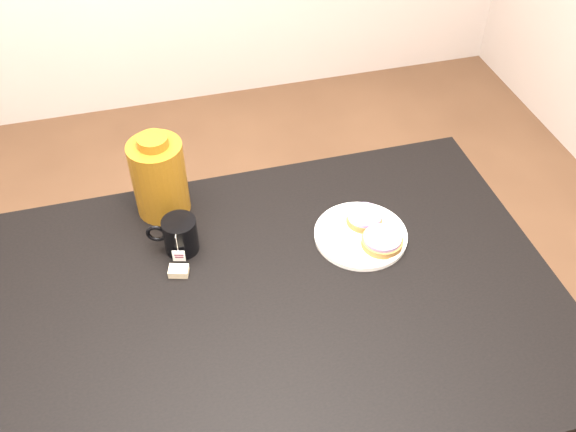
{
  "coord_description": "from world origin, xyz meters",
  "views": [
    {
      "loc": [
        -0.15,
        -0.88,
        1.88
      ],
      "look_at": [
        0.13,
        0.19,
        0.81
      ],
      "focal_mm": 40.0,
      "sensor_mm": 36.0,
      "label": 1
    }
  ],
  "objects_px": {
    "bagel_back": "(364,218)",
    "bagel_front": "(382,241)",
    "mug": "(180,235)",
    "teabag_pouch": "(179,271)",
    "plate": "(361,235)",
    "table": "(253,326)",
    "bagel_package": "(159,177)"
  },
  "relations": [
    {
      "from": "bagel_back",
      "to": "bagel_front",
      "type": "distance_m",
      "value": 0.09
    },
    {
      "from": "mug",
      "to": "teabag_pouch",
      "type": "distance_m",
      "value": 0.09
    },
    {
      "from": "plate",
      "to": "bagel_front",
      "type": "xyz_separation_m",
      "value": [
        0.04,
        -0.05,
        0.02
      ]
    },
    {
      "from": "table",
      "to": "mug",
      "type": "height_order",
      "value": "mug"
    },
    {
      "from": "teabag_pouch",
      "to": "bagel_package",
      "type": "bearing_deg",
      "value": 91.03
    },
    {
      "from": "bagel_back",
      "to": "mug",
      "type": "height_order",
      "value": "mug"
    },
    {
      "from": "plate",
      "to": "teabag_pouch",
      "type": "bearing_deg",
      "value": -179.61
    },
    {
      "from": "plate",
      "to": "teabag_pouch",
      "type": "height_order",
      "value": "teabag_pouch"
    },
    {
      "from": "table",
      "to": "teabag_pouch",
      "type": "bearing_deg",
      "value": 137.81
    },
    {
      "from": "table",
      "to": "plate",
      "type": "distance_m",
      "value": 0.34
    },
    {
      "from": "mug",
      "to": "bagel_package",
      "type": "xyz_separation_m",
      "value": [
        -0.02,
        0.15,
        0.06
      ]
    },
    {
      "from": "plate",
      "to": "bagel_back",
      "type": "xyz_separation_m",
      "value": [
        0.02,
        0.04,
        0.02
      ]
    },
    {
      "from": "table",
      "to": "plate",
      "type": "xyz_separation_m",
      "value": [
        0.3,
        0.13,
        0.09
      ]
    },
    {
      "from": "bagel_front",
      "to": "table",
      "type": "bearing_deg",
      "value": -165.87
    },
    {
      "from": "table",
      "to": "bagel_back",
      "type": "xyz_separation_m",
      "value": [
        0.33,
        0.17,
        0.11
      ]
    },
    {
      "from": "table",
      "to": "bagel_back",
      "type": "bearing_deg",
      "value": 27.73
    },
    {
      "from": "bagel_package",
      "to": "plate",
      "type": "bearing_deg",
      "value": -26.93
    },
    {
      "from": "plate",
      "to": "bagel_front",
      "type": "height_order",
      "value": "bagel_front"
    },
    {
      "from": "plate",
      "to": "bagel_package",
      "type": "relative_size",
      "value": 1.01
    },
    {
      "from": "bagel_back",
      "to": "teabag_pouch",
      "type": "distance_m",
      "value": 0.47
    },
    {
      "from": "bagel_front",
      "to": "bagel_back",
      "type": "bearing_deg",
      "value": 99.45
    },
    {
      "from": "plate",
      "to": "mug",
      "type": "relative_size",
      "value": 1.74
    },
    {
      "from": "bagel_back",
      "to": "mug",
      "type": "bearing_deg",
      "value": 175.18
    },
    {
      "from": "bagel_back",
      "to": "teabag_pouch",
      "type": "relative_size",
      "value": 2.58
    },
    {
      "from": "table",
      "to": "bagel_front",
      "type": "relative_size",
      "value": 9.92
    },
    {
      "from": "plate",
      "to": "bagel_back",
      "type": "distance_m",
      "value": 0.05
    },
    {
      "from": "table",
      "to": "bagel_front",
      "type": "height_order",
      "value": "bagel_front"
    },
    {
      "from": "bagel_front",
      "to": "teabag_pouch",
      "type": "xyz_separation_m",
      "value": [
        -0.48,
        0.05,
        -0.02
      ]
    },
    {
      "from": "mug",
      "to": "bagel_package",
      "type": "bearing_deg",
      "value": 114.06
    },
    {
      "from": "plate",
      "to": "mug",
      "type": "bearing_deg",
      "value": 170.05
    },
    {
      "from": "mug",
      "to": "bagel_package",
      "type": "height_order",
      "value": "bagel_package"
    },
    {
      "from": "teabag_pouch",
      "to": "mug",
      "type": "bearing_deg",
      "value": 77.39
    }
  ]
}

